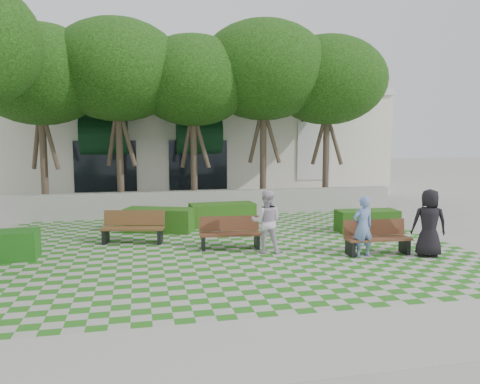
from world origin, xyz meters
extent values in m
plane|color=gray|center=(0.00, 0.00, 0.00)|extent=(90.00, 90.00, 0.00)
plane|color=#2B721E|center=(0.00, 1.00, 0.01)|extent=(12.00, 12.00, 0.00)
cube|color=#9E9B93|center=(0.00, -4.70, 0.01)|extent=(16.00, 2.00, 0.01)
cube|color=#9E9B93|center=(0.00, 6.20, 0.45)|extent=(15.00, 0.36, 0.90)
cube|color=brown|center=(3.53, -0.42, 0.40)|extent=(1.61, 0.57, 0.05)
cube|color=brown|center=(3.54, -0.19, 0.64)|extent=(1.59, 0.20, 0.40)
cube|color=black|center=(2.82, -0.38, 0.19)|extent=(0.11, 0.45, 0.39)
cube|color=black|center=(4.23, -0.46, 0.19)|extent=(0.11, 0.45, 0.39)
cube|color=#502D1B|center=(0.12, 0.93, 0.39)|extent=(1.59, 0.60, 0.05)
cube|color=#502D1B|center=(0.13, 1.16, 0.62)|extent=(1.56, 0.24, 0.39)
cube|color=black|center=(-0.57, 0.99, 0.19)|extent=(0.12, 0.44, 0.38)
cube|color=black|center=(0.81, 0.88, 0.19)|extent=(0.12, 0.44, 0.38)
cube|color=brown|center=(-2.33, 2.11, 0.41)|extent=(1.72, 0.83, 0.06)
cube|color=brown|center=(-2.28, 2.35, 0.66)|extent=(1.65, 0.45, 0.42)
cube|color=black|center=(-3.05, 2.26, 0.20)|extent=(0.18, 0.47, 0.40)
cube|color=black|center=(-1.61, 1.97, 0.20)|extent=(0.18, 0.47, 0.40)
cube|color=#1F4A13|center=(4.63, 2.24, 0.33)|extent=(1.89, 0.83, 0.65)
cube|color=#245215|center=(0.48, 4.08, 0.36)|extent=(2.13, 0.96, 0.73)
cube|color=#224E14|center=(-1.56, 3.56, 0.36)|extent=(2.19, 1.46, 0.71)
imported|color=#6E8BC9|center=(3.08, -0.50, 0.73)|extent=(0.57, 0.42, 1.47)
imported|color=black|center=(4.63, -0.82, 0.82)|extent=(0.93, 0.78, 1.64)
imported|color=silver|center=(0.92, 0.36, 0.78)|extent=(0.90, 0.79, 1.57)
cylinder|color=#47382B|center=(-5.50, 7.60, 1.82)|extent=(0.26, 0.26, 3.64)
ellipsoid|color=#1E4C11|center=(-5.50, 7.60, 5.07)|extent=(4.80, 4.80, 3.60)
cylinder|color=#47382B|center=(-2.80, 7.60, 1.90)|extent=(0.26, 0.26, 3.81)
ellipsoid|color=#1E4C11|center=(-2.80, 7.60, 5.30)|extent=(5.00, 5.00, 3.75)
cylinder|color=#47382B|center=(0.00, 7.60, 1.79)|extent=(0.26, 0.26, 3.58)
ellipsoid|color=#1E4C11|center=(0.00, 7.60, 4.99)|extent=(4.60, 4.60, 3.45)
cylinder|color=#47382B|center=(2.80, 7.60, 1.96)|extent=(0.26, 0.26, 3.92)
ellipsoid|color=#1E4C11|center=(2.80, 7.60, 5.46)|extent=(5.20, 5.20, 3.90)
cylinder|color=#47382B|center=(5.50, 7.60, 1.85)|extent=(0.26, 0.26, 3.70)
ellipsoid|color=#1E4C11|center=(5.50, 7.60, 5.15)|extent=(4.80, 4.80, 3.60)
cube|color=white|center=(1.00, 14.20, 2.50)|extent=(18.00, 8.00, 5.00)
cube|color=white|center=(1.00, 10.20, 5.00)|extent=(18.00, 0.30, 0.30)
cube|color=black|center=(6.00, 10.18, 2.20)|extent=(1.40, 0.10, 2.40)
cylinder|color=#0D3319|center=(-3.50, 10.18, 3.00)|extent=(3.00, 1.80, 1.80)
cube|color=black|center=(-3.50, 10.18, 1.60)|extent=(2.60, 0.08, 2.20)
cylinder|color=#0D3319|center=(0.50, 10.18, 3.00)|extent=(3.00, 1.80, 1.80)
cube|color=black|center=(0.50, 10.18, 1.60)|extent=(2.60, 0.08, 2.20)
camera|label=1|loc=(-2.17, -10.62, 2.88)|focal=35.00mm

